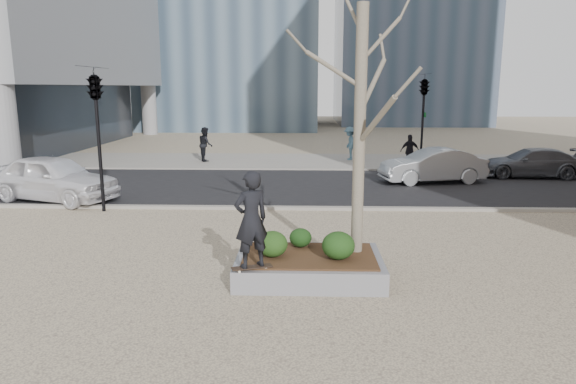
{
  "coord_description": "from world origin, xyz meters",
  "views": [
    {
      "loc": [
        0.89,
        -10.12,
        3.89
      ],
      "look_at": [
        0.5,
        2.0,
        1.4
      ],
      "focal_mm": 32.0,
      "sensor_mm": 36.0,
      "label": 1
    }
  ],
  "objects_px": {
    "planter": "(309,267)",
    "skateboarder": "(251,220)",
    "police_car": "(53,178)",
    "skateboard": "(252,268)"
  },
  "relations": [
    {
      "from": "planter",
      "to": "skateboarder",
      "type": "height_order",
      "value": "skateboarder"
    },
    {
      "from": "skateboard",
      "to": "skateboarder",
      "type": "relative_size",
      "value": 0.42
    },
    {
      "from": "skateboard",
      "to": "skateboarder",
      "type": "xyz_separation_m",
      "value": [
        0.0,
        0.0,
        0.96
      ]
    },
    {
      "from": "skateboard",
      "to": "police_car",
      "type": "bearing_deg",
      "value": 114.91
    },
    {
      "from": "planter",
      "to": "skateboard",
      "type": "relative_size",
      "value": 3.85
    },
    {
      "from": "planter",
      "to": "police_car",
      "type": "relative_size",
      "value": 0.64
    },
    {
      "from": "skateboard",
      "to": "police_car",
      "type": "height_order",
      "value": "police_car"
    },
    {
      "from": "planter",
      "to": "skateboard",
      "type": "height_order",
      "value": "skateboard"
    },
    {
      "from": "police_car",
      "to": "skateboarder",
      "type": "bearing_deg",
      "value": -116.79
    },
    {
      "from": "planter",
      "to": "skateboarder",
      "type": "xyz_separation_m",
      "value": [
        -1.1,
        -0.85,
        1.23
      ]
    }
  ]
}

